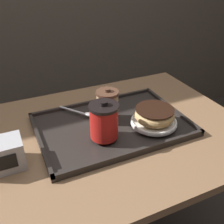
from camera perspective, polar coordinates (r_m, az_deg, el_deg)
cafe_table at (r=1.04m, az=-1.70°, el=-11.58°), size 1.04×0.74×0.76m
serving_tray at (r=0.96m, az=0.00°, el=-2.91°), size 0.54×0.37×0.02m
coffee_cup_front at (r=0.84m, az=-1.76°, el=-1.93°), size 0.10×0.10×0.13m
coffee_cup_rear at (r=0.95m, az=-0.99°, el=1.67°), size 0.08×0.08×0.12m
plate_with_chocolate_donut at (r=0.95m, az=9.07°, el=-2.05°), size 0.17×0.17×0.01m
donut_chocolate_glazed at (r=0.93m, az=9.21°, el=-0.50°), size 0.14×0.14×0.05m
spoon at (r=1.00m, az=-6.26°, el=-0.22°), size 0.11×0.13×0.01m
napkin_dispenser at (r=0.83m, az=-22.66°, el=-8.63°), size 0.12×0.09×0.09m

